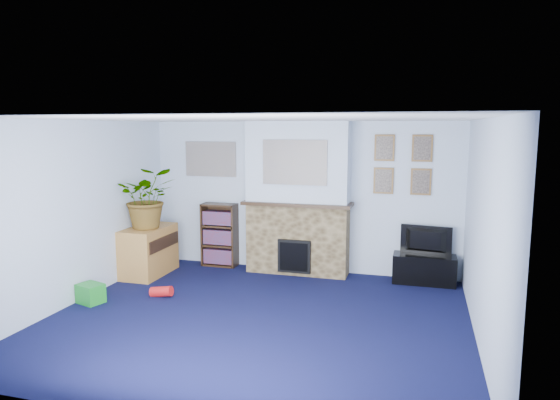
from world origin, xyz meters
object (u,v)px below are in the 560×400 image
(television, at_px, (425,241))
(sideboard, at_px, (149,253))
(tv_stand, at_px, (424,268))
(bookshelf, at_px, (220,236))

(television, bearing_deg, sideboard, 17.24)
(tv_stand, relative_size, sideboard, 0.93)
(tv_stand, relative_size, bookshelf, 0.86)
(bookshelf, bearing_deg, sideboard, -138.31)
(tv_stand, xyz_separation_m, sideboard, (-4.19, -0.71, 0.12))
(television, relative_size, sideboard, 0.76)
(television, bearing_deg, tv_stand, 97.35)
(bookshelf, bearing_deg, tv_stand, -1.33)
(tv_stand, distance_m, television, 0.42)
(tv_stand, xyz_separation_m, television, (0.00, 0.02, 0.42))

